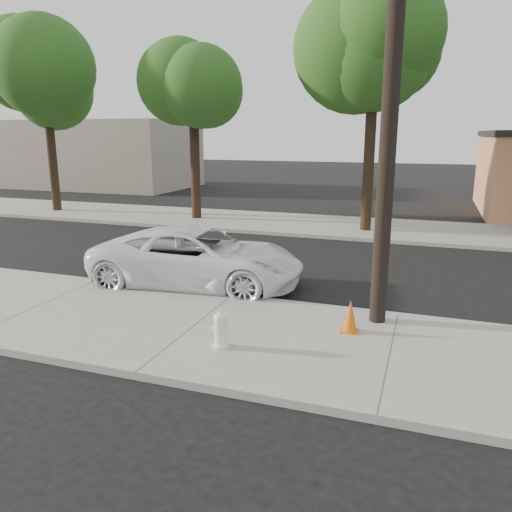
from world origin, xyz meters
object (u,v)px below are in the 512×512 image
utility_pole (391,100)px  traffic_cone (350,316)px  police_cruiser (198,257)px  fire_hydrant (221,330)px

utility_pole → traffic_cone: size_ratio=13.49×
police_cruiser → fire_hydrant: bearing=-154.2°
fire_hydrant → traffic_cone: (2.18, 1.56, -0.01)m
utility_pole → police_cruiser: utility_pole is taller
traffic_cone → utility_pole: bearing=60.0°
utility_pole → fire_hydrant: size_ratio=13.25×
fire_hydrant → traffic_cone: bearing=45.8°
utility_pole → traffic_cone: utility_pole is taller
utility_pole → police_cruiser: size_ratio=1.57×
traffic_cone → police_cruiser: bearing=153.2°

